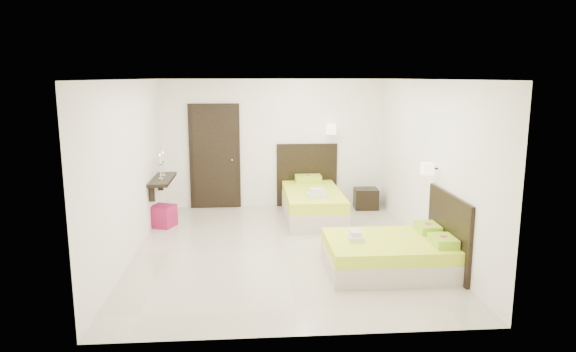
{
  "coord_description": "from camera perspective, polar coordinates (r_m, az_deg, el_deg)",
  "views": [
    {
      "loc": [
        -0.51,
        -7.61,
        2.63
      ],
      "look_at": [
        0.1,
        0.3,
        1.1
      ],
      "focal_mm": 32.0,
      "sensor_mm": 36.0,
      "label": 1
    }
  ],
  "objects": [
    {
      "name": "console_shelf",
      "position": [
        9.52,
        -13.84,
        -0.39
      ],
      "size": [
        0.35,
        1.2,
        0.78
      ],
      "color": "black",
      "rests_on": "ground"
    },
    {
      "name": "ottoman",
      "position": [
        9.46,
        -13.73,
        -4.34
      ],
      "size": [
        0.5,
        0.5,
        0.38
      ],
      "primitive_type": "cube",
      "rotation": [
        0.0,
        0.0,
        -0.37
      ],
      "color": "maroon",
      "rests_on": "ground"
    },
    {
      "name": "door",
      "position": [
        10.46,
        -8.14,
        2.11
      ],
      "size": [
        1.02,
        0.15,
        2.14
      ],
      "color": "black",
      "rests_on": "ground"
    },
    {
      "name": "bed_single",
      "position": [
        9.76,
        2.72,
        -2.85
      ],
      "size": [
        1.24,
        2.07,
        1.71
      ],
      "color": "beige",
      "rests_on": "ground"
    },
    {
      "name": "bed_double",
      "position": [
        7.3,
        11.72,
        -8.3
      ],
      "size": [
        1.71,
        1.46,
        1.41
      ],
      "color": "beige",
      "rests_on": "ground"
    },
    {
      "name": "floor",
      "position": [
        8.07,
        -0.55,
        -8.11
      ],
      "size": [
        5.5,
        5.5,
        0.0
      ],
      "primitive_type": "plane",
      "color": "#BEB49E",
      "rests_on": "ground"
    },
    {
      "name": "nightstand",
      "position": [
        10.55,
        8.65,
        -2.49
      ],
      "size": [
        0.49,
        0.44,
        0.41
      ],
      "primitive_type": "cube",
      "rotation": [
        0.0,
        0.0,
        -0.05
      ],
      "color": "black",
      "rests_on": "ground"
    }
  ]
}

